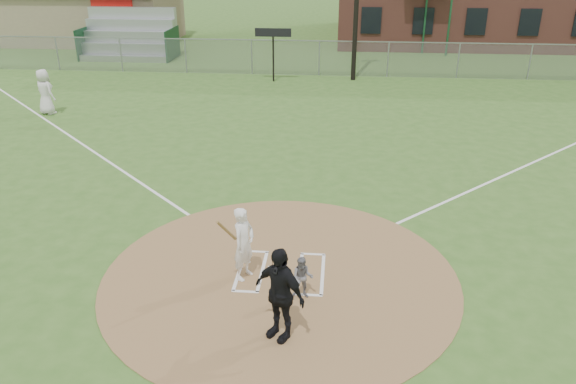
# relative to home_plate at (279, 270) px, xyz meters

# --- Properties ---
(ground) EXTENTS (140.00, 140.00, 0.00)m
(ground) POSITION_rel_home_plate_xyz_m (0.05, -0.21, -0.04)
(ground) COLOR #376121
(ground) RESTS_ON ground
(dirt_circle) EXTENTS (8.40, 8.40, 0.02)m
(dirt_circle) POSITION_rel_home_plate_xyz_m (0.05, -0.21, -0.03)
(dirt_circle) COLOR #967247
(dirt_circle) RESTS_ON ground
(home_plate) EXTENTS (0.59, 0.59, 0.03)m
(home_plate) POSITION_rel_home_plate_xyz_m (0.00, 0.00, 0.00)
(home_plate) COLOR white
(home_plate) RESTS_ON dirt_circle
(foul_line_first) EXTENTS (17.04, 17.04, 0.01)m
(foul_line_first) POSITION_rel_home_plate_xyz_m (9.05, 8.79, -0.03)
(foul_line_first) COLOR white
(foul_line_first) RESTS_ON ground
(foul_line_third) EXTENTS (17.04, 17.04, 0.01)m
(foul_line_third) POSITION_rel_home_plate_xyz_m (-8.95, 8.79, -0.03)
(foul_line_third) COLOR white
(foul_line_third) RESTS_ON ground
(catcher) EXTENTS (0.48, 0.38, 0.99)m
(catcher) POSITION_rel_home_plate_xyz_m (0.63, -1.04, 0.48)
(catcher) COLOR slate
(catcher) RESTS_ON dirt_circle
(umpire) EXTENTS (1.25, 1.05, 2.00)m
(umpire) POSITION_rel_home_plate_xyz_m (0.26, -2.41, 0.98)
(umpire) COLOR black
(umpire) RESTS_ON dirt_circle
(ondeck_player) EXTENTS (1.19, 1.05, 2.04)m
(ondeck_player) POSITION_rel_home_plate_xyz_m (-12.04, 12.50, 0.99)
(ondeck_player) COLOR silver
(ondeck_player) RESTS_ON ground
(batters_boxes) EXTENTS (2.08, 1.88, 0.01)m
(batters_boxes) POSITION_rel_home_plate_xyz_m (0.05, -0.06, -0.01)
(batters_boxes) COLOR white
(batters_boxes) RESTS_ON dirt_circle
(batter_at_plate) EXTENTS (0.82, 1.06, 1.78)m
(batter_at_plate) POSITION_rel_home_plate_xyz_m (-0.78, -0.34, 0.88)
(batter_at_plate) COLOR white
(batter_at_plate) RESTS_ON dirt_circle
(outfield_fence) EXTENTS (56.08, 0.08, 2.03)m
(outfield_fence) POSITION_rel_home_plate_xyz_m (0.05, 21.79, 0.98)
(outfield_fence) COLOR slate
(outfield_fence) RESTS_ON ground
(bleachers) EXTENTS (6.08, 3.20, 3.20)m
(bleachers) POSITION_rel_home_plate_xyz_m (-12.95, 25.99, 1.55)
(bleachers) COLOR #B7BABF
(bleachers) RESTS_ON ground
(clubhouse) EXTENTS (12.20, 8.71, 6.23)m
(clubhouse) POSITION_rel_home_plate_xyz_m (-17.95, 32.78, 2.35)
(clubhouse) COLOR #988967
(clubhouse) RESTS_ON ground
(scoreboard_sign) EXTENTS (2.00, 0.10, 2.93)m
(scoreboard_sign) POSITION_rel_home_plate_xyz_m (-2.45, 19.99, 2.35)
(scoreboard_sign) COLOR black
(scoreboard_sign) RESTS_ON ground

